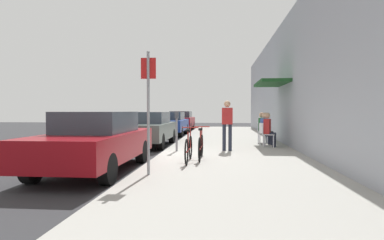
{
  "coord_description": "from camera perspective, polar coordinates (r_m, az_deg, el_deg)",
  "views": [
    {
      "loc": [
        1.92,
        -9.56,
        1.47
      ],
      "look_at": [
        0.5,
        6.19,
        1.02
      ],
      "focal_mm": 29.84,
      "sensor_mm": 36.0,
      "label": 1
    }
  ],
  "objects": [
    {
      "name": "cafe_chair_0",
      "position": [
        12.38,
        13.28,
        -2.34
      ],
      "size": [
        0.56,
        0.56,
        0.87
      ],
      "color": "silver",
      "rests_on": "sidewalk_slab"
    },
    {
      "name": "cafe_chair_2",
      "position": [
        14.02,
        12.32,
        -1.88
      ],
      "size": [
        0.54,
        0.54,
        0.87
      ],
      "color": "silver",
      "rests_on": "sidewalk_slab"
    },
    {
      "name": "parked_car_1",
      "position": [
        13.48,
        -7.82,
        -1.49
      ],
      "size": [
        1.8,
        4.4,
        1.43
      ],
      "color": "#47514C",
      "rests_on": "ground_plane"
    },
    {
      "name": "seated_patron_1",
      "position": [
        13.1,
        13.08,
        -1.28
      ],
      "size": [
        0.51,
        0.46,
        1.29
      ],
      "color": "#232838",
      "rests_on": "sidewalk_slab"
    },
    {
      "name": "ground_plane",
      "position": [
        9.86,
        -6.2,
        -6.96
      ],
      "size": [
        60.0,
        60.0,
        0.0
      ],
      "primitive_type": "plane",
      "color": "#2D2D30"
    },
    {
      "name": "parked_car_3",
      "position": [
        24.36,
        -1.99,
        -0.08
      ],
      "size": [
        1.8,
        4.4,
        1.45
      ],
      "color": "maroon",
      "rests_on": "ground_plane"
    },
    {
      "name": "bicycle_1",
      "position": [
        8.92,
        1.59,
        -4.75
      ],
      "size": [
        0.46,
        1.71,
        0.9
      ],
      "color": "black",
      "rests_on": "sidewalk_slab"
    },
    {
      "name": "bicycle_0",
      "position": [
        8.46,
        -0.6,
        -5.1
      ],
      "size": [
        0.46,
        1.71,
        0.9
      ],
      "color": "black",
      "rests_on": "sidewalk_slab"
    },
    {
      "name": "parking_meter",
      "position": [
        10.72,
        -2.76,
        -1.5
      ],
      "size": [
        0.12,
        0.1,
        1.32
      ],
      "color": "slate",
      "rests_on": "sidewalk_slab"
    },
    {
      "name": "seated_patron_0",
      "position": [
        12.36,
        13.56,
        -1.46
      ],
      "size": [
        0.51,
        0.46,
        1.29
      ],
      "color": "#232838",
      "rests_on": "sidewalk_slab"
    },
    {
      "name": "parked_car_2",
      "position": [
        19.21,
        -3.91,
        -0.59
      ],
      "size": [
        1.8,
        4.4,
        1.4
      ],
      "color": "navy",
      "rests_on": "ground_plane"
    },
    {
      "name": "cafe_chair_1",
      "position": [
        13.08,
        12.84,
        -2.13
      ],
      "size": [
        0.56,
        0.56,
        0.87
      ],
      "color": "silver",
      "rests_on": "sidewalk_slab"
    },
    {
      "name": "parked_car_0",
      "position": [
        8.12,
        -16.77,
        -3.56
      ],
      "size": [
        1.8,
        4.4,
        1.45
      ],
      "color": "maroon",
      "rests_on": "ground_plane"
    },
    {
      "name": "pedestrian_standing",
      "position": [
        10.85,
        6.3,
        -0.23
      ],
      "size": [
        0.36,
        0.22,
        1.7
      ],
      "color": "#232838",
      "rests_on": "sidewalk_slab"
    },
    {
      "name": "building_facade",
      "position": [
        11.95,
        18.44,
        7.03
      ],
      "size": [
        1.4,
        32.0,
        5.23
      ],
      "color": "#999EA8",
      "rests_on": "ground_plane"
    },
    {
      "name": "street_sign",
      "position": [
        6.79,
        -7.81,
        3.05
      ],
      "size": [
        0.32,
        0.06,
        2.6
      ],
      "color": "gray",
      "rests_on": "sidewalk_slab"
    },
    {
      "name": "sidewalk_slab",
      "position": [
        11.65,
        6.75,
        -5.34
      ],
      "size": [
        4.5,
        32.0,
        0.12
      ],
      "primitive_type": "cube",
      "color": "#9E9B93",
      "rests_on": "ground_plane"
    },
    {
      "name": "seated_patron_2",
      "position": [
        14.0,
        12.57,
        -1.1
      ],
      "size": [
        0.5,
        0.45,
        1.29
      ],
      "color": "#232838",
      "rests_on": "sidewalk_slab"
    }
  ]
}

